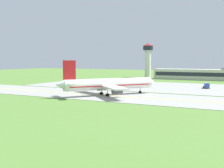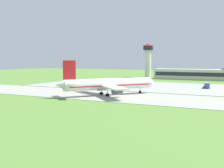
% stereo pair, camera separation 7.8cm
% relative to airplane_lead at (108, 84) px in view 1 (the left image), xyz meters
% --- Properties ---
extents(ground_plane, '(500.00, 500.00, 0.00)m').
position_rel_airplane_lead_xyz_m(ground_plane, '(2.74, -0.45, -4.13)').
color(ground_plane, '#517A33').
extents(taxiway_strip, '(240.00, 28.00, 0.10)m').
position_rel_airplane_lead_xyz_m(taxiway_strip, '(2.74, -0.45, -4.08)').
color(taxiway_strip, gray).
rests_on(taxiway_strip, ground).
extents(apron_pad, '(140.00, 52.00, 0.10)m').
position_rel_airplane_lead_xyz_m(apron_pad, '(12.74, 41.55, -4.08)').
color(apron_pad, gray).
rests_on(apron_pad, ground).
extents(taxiway_centreline, '(220.00, 0.60, 0.01)m').
position_rel_airplane_lead_xyz_m(taxiway_centreline, '(2.74, -0.45, -4.03)').
color(taxiway_centreline, yellow).
rests_on(taxiway_centreline, taxiway_strip).
extents(airplane_lead, '(28.93, 34.04, 12.70)m').
position_rel_airplane_lead_xyz_m(airplane_lead, '(0.00, 0.00, 0.00)').
color(airplane_lead, white).
rests_on(airplane_lead, ground).
extents(service_truck_baggage, '(3.74, 6.34, 2.65)m').
position_rel_airplane_lead_xyz_m(service_truck_baggage, '(26.74, 43.26, -2.60)').
color(service_truck_baggage, '#264CA5').
rests_on(service_truck_baggage, ground).
extents(terminal_building, '(63.18, 9.20, 7.95)m').
position_rel_airplane_lead_xyz_m(terminal_building, '(15.43, 98.19, -0.73)').
color(terminal_building, beige).
rests_on(terminal_building, ground).
extents(control_tower, '(7.60, 7.60, 24.68)m').
position_rel_airplane_lead_xyz_m(control_tower, '(-26.22, 108.90, 10.85)').
color(control_tower, silver).
rests_on(control_tower, ground).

